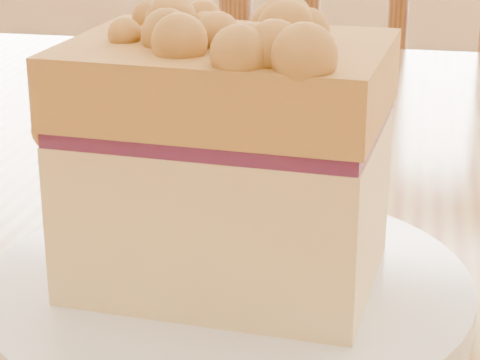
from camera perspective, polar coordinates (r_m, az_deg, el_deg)
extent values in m
cube|color=brown|center=(1.29, 9.99, -2.01)|extent=(0.49, 0.49, 0.04)
cylinder|color=brown|center=(1.58, 3.75, -7.65)|extent=(0.04, 0.04, 0.45)
cylinder|color=brown|center=(1.06, -0.25, 7.23)|extent=(0.04, 0.04, 0.48)
cylinder|color=brown|center=(1.03, 9.40, 5.94)|extent=(0.02, 0.02, 0.42)
cylinder|color=brown|center=(1.04, 4.21, 6.36)|extent=(0.02, 0.02, 0.42)
cylinder|color=white|center=(0.42, -0.73, -6.92)|extent=(0.22, 0.22, 0.02)
cylinder|color=white|center=(0.42, -0.73, -7.50)|extent=(0.15, 0.15, 0.01)
cube|color=#FFDB90|center=(0.40, -0.76, -1.44)|extent=(0.14, 0.11, 0.07)
cube|color=#4C1536|center=(0.39, -0.78, 3.68)|extent=(0.13, 0.11, 0.01)
cube|color=#A86D34|center=(0.39, -0.79, 6.24)|extent=(0.14, 0.11, 0.03)
sphere|color=#A86D34|center=(0.36, 5.05, 8.40)|extent=(0.02, 0.02, 0.02)
sphere|color=#A86D34|center=(0.37, 1.74, 8.49)|extent=(0.02, 0.02, 0.02)
sphere|color=#A86D34|center=(0.39, 1.55, 9.37)|extent=(0.02, 0.02, 0.02)
sphere|color=#A86D34|center=(0.42, -5.87, 9.87)|extent=(0.02, 0.02, 0.02)
sphere|color=#A86D34|center=(0.40, -4.17, 9.43)|extent=(0.02, 0.02, 0.02)
sphere|color=#A86D34|center=(0.38, -10.25, 8.64)|extent=(0.03, 0.03, 0.03)
sphere|color=#A86D34|center=(0.38, -8.94, 8.80)|extent=(0.02, 0.02, 0.02)
sphere|color=#A86D34|center=(0.35, -2.08, 7.97)|extent=(0.02, 0.02, 0.02)
sphere|color=#A86D34|center=(0.37, -9.97, 8.11)|extent=(0.01, 0.01, 0.01)
sphere|color=#A86D34|center=(0.41, 7.29, 9.44)|extent=(0.02, 0.02, 0.02)
sphere|color=#A86D34|center=(0.41, 7.28, 9.61)|extent=(0.02, 0.02, 0.02)
sphere|color=#A86D34|center=(0.36, 6.08, 7.93)|extent=(0.01, 0.01, 0.01)
sphere|color=#A86D34|center=(0.43, -5.23, 10.11)|extent=(0.02, 0.02, 0.02)
sphere|color=#A86D34|center=(0.38, 3.80, 8.64)|extent=(0.01, 0.01, 0.01)
sphere|color=#A86D34|center=(0.37, -6.31, 8.36)|extent=(0.01, 0.01, 0.01)
sphere|color=#A86D34|center=(0.41, -7.60, 9.54)|extent=(0.02, 0.02, 0.02)
sphere|color=#A86D34|center=(0.40, -7.91, 9.23)|extent=(0.02, 0.02, 0.02)
sphere|color=#A86D34|center=(0.37, 6.74, 8.54)|extent=(0.02, 0.02, 0.02)
sphere|color=#A86D34|center=(0.41, 5.20, 9.64)|extent=(0.02, 0.02, 0.02)
sphere|color=#A86D34|center=(0.37, 2.78, 8.42)|extent=(0.02, 0.02, 0.02)
sphere|color=#A86D34|center=(0.41, -9.80, 4.72)|extent=(0.01, 0.01, 0.01)
sphere|color=#A86D34|center=(0.42, -9.27, 4.83)|extent=(0.02, 0.02, 0.02)
sphere|color=#A86D34|center=(0.40, -11.16, 1.81)|extent=(0.02, 0.02, 0.02)
sphere|color=#A86D34|center=(0.44, -7.75, 3.14)|extent=(0.01, 0.01, 0.01)
sphere|color=#A86D34|center=(0.38, -11.22, 6.45)|extent=(0.02, 0.02, 0.02)
sphere|color=#A86D34|center=(0.43, -8.78, 4.65)|extent=(0.02, 0.02, 0.02)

